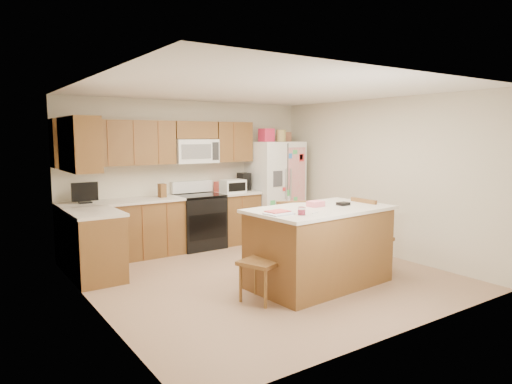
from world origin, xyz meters
TOP-DOWN VIEW (x-y plane):
  - ground at (0.00, 0.00)m, footprint 4.50×4.50m
  - room_shell at (0.00, 0.00)m, footprint 4.60×4.60m
  - cabinetry at (-0.98, 1.79)m, footprint 3.36×1.56m
  - stove at (0.00, 1.94)m, footprint 0.76×0.65m
  - refrigerator at (1.57, 1.87)m, footprint 0.90×0.79m
  - island at (0.37, -0.70)m, footprint 1.90×1.20m
  - windsor_chair_left at (-0.58, -0.75)m, footprint 0.53×0.55m
  - windsor_chair_back at (0.41, -0.00)m, footprint 0.58×0.57m
  - windsor_chair_right at (1.30, -0.71)m, footprint 0.43×0.46m

SIDE VIEW (x-z plane):
  - ground at x=0.00m, z-range 0.00..0.00m
  - windsor_chair_left at x=-0.58m, z-range -0.03..0.97m
  - stove at x=0.00m, z-range -0.09..1.04m
  - windsor_chair_back at x=0.41m, z-range -0.03..1.00m
  - windsor_chair_right at x=1.30m, z-range -0.03..1.03m
  - island at x=0.37m, z-range -0.04..1.05m
  - cabinetry at x=-0.98m, z-range -0.16..1.99m
  - refrigerator at x=1.57m, z-range -0.10..1.94m
  - room_shell at x=0.00m, z-range 0.18..2.70m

